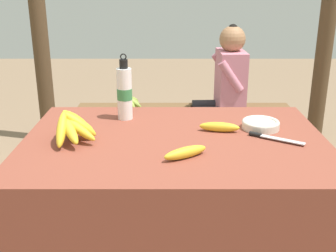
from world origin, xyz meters
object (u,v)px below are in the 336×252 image
at_px(serving_bowl, 262,124).
at_px(water_bottle, 126,93).
at_px(banana_bunch_ripe, 74,125).
at_px(seated_vendor, 226,84).
at_px(loose_banana_front, 187,153).
at_px(banana_bunch_green, 130,100).
at_px(loose_banana_side, 221,127).
at_px(wooden_bench, 185,116).
at_px(knife, 270,137).

distance_m(serving_bowl, water_bottle, 0.67).
distance_m(banana_bunch_ripe, water_bottle, 0.36).
bearing_deg(water_bottle, banana_bunch_ripe, -123.61).
bearing_deg(banana_bunch_ripe, water_bottle, 56.39).
bearing_deg(water_bottle, seated_vendor, 61.51).
height_order(loose_banana_front, banana_bunch_green, loose_banana_front).
height_order(serving_bowl, seated_vendor, seated_vendor).
bearing_deg(banana_bunch_green, loose_banana_side, -68.98).
relative_size(banana_bunch_ripe, wooden_bench, 0.17).
xyz_separation_m(wooden_bench, banana_bunch_green, (-0.44, 0.00, 0.13)).
relative_size(banana_bunch_ripe, banana_bunch_green, 1.18).
bearing_deg(serving_bowl, wooden_bench, 102.39).
height_order(banana_bunch_ripe, serving_bowl, banana_bunch_ripe).
distance_m(banana_bunch_ripe, serving_bowl, 0.86).
bearing_deg(banana_bunch_green, serving_bowl, -61.72).
height_order(loose_banana_front, knife, loose_banana_front).
xyz_separation_m(loose_banana_front, banana_bunch_green, (-0.38, 1.73, -0.29)).
height_order(loose_banana_front, wooden_bench, loose_banana_front).
xyz_separation_m(serving_bowl, banana_bunch_green, (-0.75, 1.39, -0.28)).
xyz_separation_m(serving_bowl, loose_banana_side, (-0.20, -0.04, 0.00)).
xyz_separation_m(serving_bowl, loose_banana_front, (-0.37, -0.34, 0.00)).
xyz_separation_m(knife, seated_vendor, (0.00, 1.49, -0.13)).
bearing_deg(banana_bunch_green, knife, -63.68).
bearing_deg(loose_banana_side, water_bottle, 157.26).
bearing_deg(loose_banana_front, seated_vendor, 77.56).
relative_size(water_bottle, seated_vendor, 0.30).
bearing_deg(water_bottle, knife, -23.43).
distance_m(banana_bunch_ripe, wooden_bench, 1.70).
height_order(loose_banana_front, seated_vendor, seated_vendor).
relative_size(banana_bunch_ripe, loose_banana_front, 1.61).
xyz_separation_m(water_bottle, loose_banana_front, (0.28, -0.49, -0.11)).
distance_m(water_bottle, knife, 0.73).
height_order(serving_bowl, wooden_bench, serving_bowl).
bearing_deg(loose_banana_front, loose_banana_side, 60.58).
relative_size(water_bottle, wooden_bench, 0.19).
relative_size(loose_banana_side, wooden_bench, 0.11).
height_order(seated_vendor, banana_bunch_green, seated_vendor).
distance_m(knife, banana_bunch_green, 1.73).
height_order(loose_banana_side, seated_vendor, seated_vendor).
height_order(knife, seated_vendor, seated_vendor).
distance_m(wooden_bench, seated_vendor, 0.42).
height_order(wooden_bench, banana_bunch_green, banana_bunch_green).
bearing_deg(loose_banana_front, banana_bunch_green, 102.47).
height_order(knife, banana_bunch_green, knife).
relative_size(water_bottle, banana_bunch_green, 1.27).
height_order(serving_bowl, knife, serving_bowl).
distance_m(water_bottle, wooden_bench, 1.39).
xyz_separation_m(loose_banana_side, seated_vendor, (0.21, 1.40, -0.14)).
relative_size(loose_banana_front, seated_vendor, 0.17).
xyz_separation_m(banana_bunch_ripe, knife, (0.85, 0.01, -0.06)).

